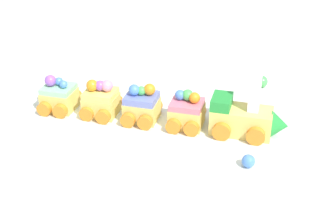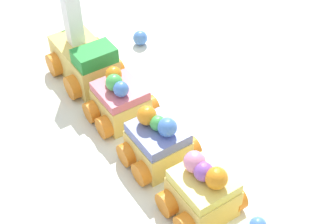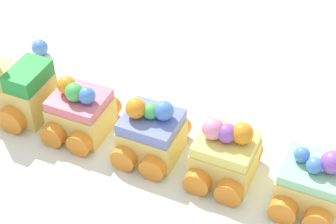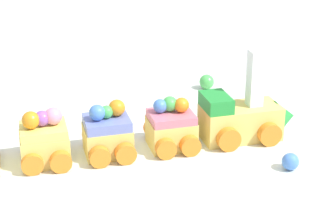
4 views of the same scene
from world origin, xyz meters
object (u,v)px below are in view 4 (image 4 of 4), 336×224
at_px(cake_car_blueberry, 108,135).
at_px(gumball_green, 207,82).
at_px(cake_car_lemon, 44,142).
at_px(cake_train_locomotive, 246,118).
at_px(cake_car_strawberry, 171,128).
at_px(gumball_blue, 290,161).

xyz_separation_m(cake_car_blueberry, gumball_green, (0.24, 0.12, -0.01)).
bearing_deg(cake_car_lemon, cake_train_locomotive, 0.00).
bearing_deg(gumball_green, cake_car_strawberry, -138.48).
height_order(cake_car_strawberry, cake_car_blueberry, cake_car_blueberry).
bearing_deg(cake_car_blueberry, cake_train_locomotive, -0.11).
distance_m(cake_car_strawberry, cake_car_blueberry, 0.08).
bearing_deg(cake_car_strawberry, cake_car_blueberry, -179.98).
height_order(cake_train_locomotive, cake_car_strawberry, cake_train_locomotive).
relative_size(cake_car_blueberry, gumball_green, 3.66).
bearing_deg(cake_car_strawberry, cake_train_locomotive, -0.21).
bearing_deg(gumball_blue, cake_car_lemon, 143.03).
bearing_deg(cake_train_locomotive, cake_car_blueberry, 179.89).
relative_size(cake_train_locomotive, gumball_blue, 6.61).
distance_m(cake_car_blueberry, cake_car_lemon, 0.08).
relative_size(cake_car_lemon, gumball_green, 3.66).
bearing_deg(gumball_green, cake_train_locomotive, -110.74).
distance_m(cake_car_strawberry, gumball_blue, 0.15).
height_order(cake_train_locomotive, gumball_blue, cake_train_locomotive).
height_order(cake_car_strawberry, gumball_green, cake_car_strawberry).
xyz_separation_m(cake_car_lemon, gumball_green, (0.31, 0.10, -0.01)).
relative_size(cake_car_blueberry, gumball_blue, 4.22).
bearing_deg(gumball_blue, cake_train_locomotive, 81.47).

